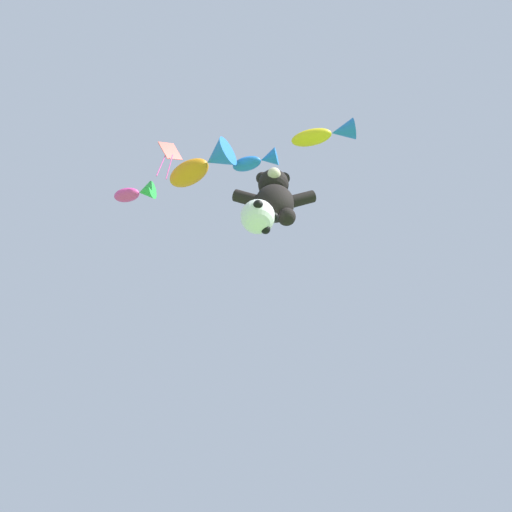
{
  "coord_description": "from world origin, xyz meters",
  "views": [
    {
      "loc": [
        -1.05,
        -0.89,
        1.71
      ],
      "look_at": [
        -0.95,
        5.19,
        8.58
      ],
      "focal_mm": 28.0,
      "sensor_mm": 36.0,
      "label": 1
    }
  ],
  "objects_px": {
    "teddy_bear_kite": "(274,197)",
    "soccer_ball_kite": "(258,217)",
    "fish_kite_magenta": "(136,193)",
    "fish_kite_tangerine": "(203,165)",
    "diamond_kite": "(169,154)",
    "fish_kite_goldfin": "(327,134)",
    "fish_kite_cobalt": "(258,161)"
  },
  "relations": [
    {
      "from": "soccer_ball_kite",
      "to": "fish_kite_goldfin",
      "type": "relative_size",
      "value": 0.48
    },
    {
      "from": "soccer_ball_kite",
      "to": "fish_kite_magenta",
      "type": "xyz_separation_m",
      "value": [
        -4.34,
        2.08,
        4.22
      ]
    },
    {
      "from": "diamond_kite",
      "to": "fish_kite_tangerine",
      "type": "bearing_deg",
      "value": -8.32
    },
    {
      "from": "soccer_ball_kite",
      "to": "fish_kite_tangerine",
      "type": "xyz_separation_m",
      "value": [
        -1.78,
        0.66,
        3.76
      ]
    },
    {
      "from": "teddy_bear_kite",
      "to": "soccer_ball_kite",
      "type": "xyz_separation_m",
      "value": [
        -0.46,
        -0.29,
        -1.35
      ]
    },
    {
      "from": "fish_kite_tangerine",
      "to": "fish_kite_cobalt",
      "type": "bearing_deg",
      "value": -0.39
    },
    {
      "from": "teddy_bear_kite",
      "to": "fish_kite_cobalt",
      "type": "bearing_deg",
      "value": 140.97
    },
    {
      "from": "teddy_bear_kite",
      "to": "diamond_kite",
      "type": "height_order",
      "value": "diamond_kite"
    },
    {
      "from": "fish_kite_goldfin",
      "to": "fish_kite_magenta",
      "type": "distance_m",
      "value": 7.01
    },
    {
      "from": "teddy_bear_kite",
      "to": "fish_kite_tangerine",
      "type": "relative_size",
      "value": 0.96
    },
    {
      "from": "fish_kite_magenta",
      "to": "diamond_kite",
      "type": "relative_size",
      "value": 0.66
    },
    {
      "from": "fish_kite_tangerine",
      "to": "teddy_bear_kite",
      "type": "bearing_deg",
      "value": -9.36
    },
    {
      "from": "diamond_kite",
      "to": "soccer_ball_kite",
      "type": "bearing_deg",
      "value": -15.35
    },
    {
      "from": "fish_kite_tangerine",
      "to": "fish_kite_magenta",
      "type": "relative_size",
      "value": 1.56
    },
    {
      "from": "fish_kite_tangerine",
      "to": "diamond_kite",
      "type": "xyz_separation_m",
      "value": [
        -1.31,
        0.19,
        1.12
      ]
    },
    {
      "from": "fish_kite_cobalt",
      "to": "fish_kite_magenta",
      "type": "bearing_deg",
      "value": 161.81
    },
    {
      "from": "fish_kite_goldfin",
      "to": "fish_kite_tangerine",
      "type": "height_order",
      "value": "fish_kite_tangerine"
    },
    {
      "from": "fish_kite_tangerine",
      "to": "diamond_kite",
      "type": "bearing_deg",
      "value": 171.68
    },
    {
      "from": "teddy_bear_kite",
      "to": "diamond_kite",
      "type": "distance_m",
      "value": 5.04
    },
    {
      "from": "fish_kite_goldfin",
      "to": "diamond_kite",
      "type": "xyz_separation_m",
      "value": [
        -5.19,
        1.46,
        1.43
      ]
    },
    {
      "from": "teddy_bear_kite",
      "to": "fish_kite_magenta",
      "type": "height_order",
      "value": "fish_kite_magenta"
    },
    {
      "from": "teddy_bear_kite",
      "to": "soccer_ball_kite",
      "type": "relative_size",
      "value": 2.47
    },
    {
      "from": "fish_kite_magenta",
      "to": "diamond_kite",
      "type": "bearing_deg",
      "value": -44.67
    },
    {
      "from": "teddy_bear_kite",
      "to": "diamond_kite",
      "type": "xyz_separation_m",
      "value": [
        -3.55,
        0.56,
        3.53
      ]
    },
    {
      "from": "fish_kite_goldfin",
      "to": "fish_kite_tangerine",
      "type": "distance_m",
      "value": 4.09
    },
    {
      "from": "fish_kite_goldfin",
      "to": "fish_kite_tangerine",
      "type": "bearing_deg",
      "value": 161.85
    },
    {
      "from": "fish_kite_goldfin",
      "to": "fish_kite_cobalt",
      "type": "height_order",
      "value": "fish_kite_cobalt"
    },
    {
      "from": "teddy_bear_kite",
      "to": "fish_kite_magenta",
      "type": "xyz_separation_m",
      "value": [
        -4.79,
        1.79,
        2.87
      ]
    },
    {
      "from": "fish_kite_tangerine",
      "to": "fish_kite_magenta",
      "type": "height_order",
      "value": "fish_kite_magenta"
    },
    {
      "from": "fish_kite_goldfin",
      "to": "fish_kite_tangerine",
      "type": "relative_size",
      "value": 0.81
    },
    {
      "from": "teddy_bear_kite",
      "to": "fish_kite_goldfin",
      "type": "bearing_deg",
      "value": -28.85
    },
    {
      "from": "teddy_bear_kite",
      "to": "soccer_ball_kite",
      "type": "height_order",
      "value": "teddy_bear_kite"
    }
  ]
}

